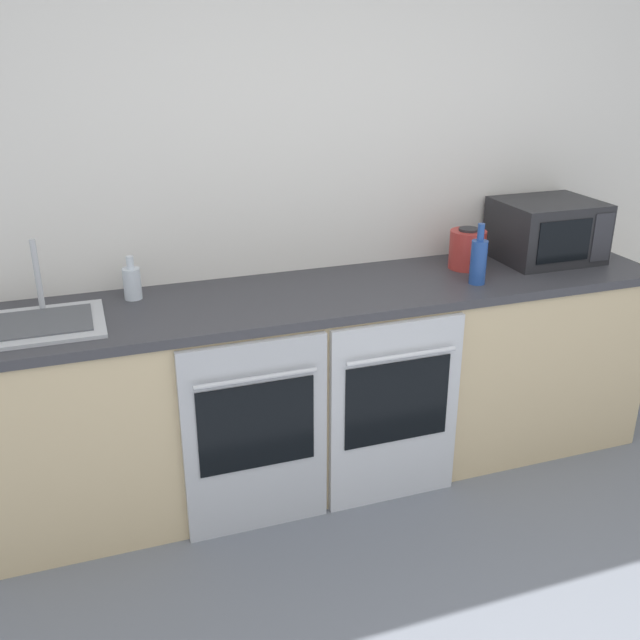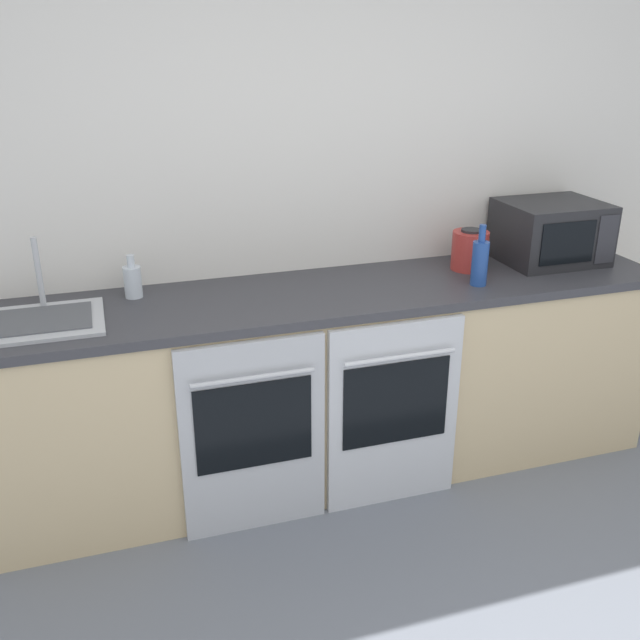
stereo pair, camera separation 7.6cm
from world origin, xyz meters
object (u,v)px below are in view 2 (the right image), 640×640
oven_left (254,437)px  microwave (551,232)px  bottle_clear (133,281)px  oven_right (394,414)px  bottle_blue (480,262)px  kettle (470,250)px  sink (42,319)px

oven_left → microwave: (1.60, 0.41, 0.62)m
microwave → bottle_clear: microwave is taller
oven_right → bottle_blue: 0.77m
bottle_clear → bottle_blue: bearing=-11.6°
bottle_clear → bottle_blue: 1.51m
microwave → bottle_blue: bearing=-156.6°
kettle → sink: 1.92m
bottle_blue → kettle: 0.23m
bottle_clear → sink: bearing=-151.8°
bottle_blue → sink: 1.85m
bottle_blue → kettle: bottle_blue is taller
kettle → oven_left: bearing=-160.6°
bottle_blue → sink: bearing=176.5°
oven_right → sink: bearing=167.6°
bottle_blue → kettle: (0.07, 0.22, -0.01)m
bottle_blue → oven_right: bearing=-157.8°
oven_left → bottle_blue: bearing=10.0°
oven_right → microwave: (0.98, 0.41, 0.62)m
microwave → bottle_blue: 0.56m
oven_left → kettle: kettle is taller
microwave → bottle_blue: (-0.51, -0.22, -0.04)m
oven_left → kettle: (1.16, 0.41, 0.57)m
microwave → bottle_clear: size_ratio=2.55×
bottle_blue → microwave: bearing=23.4°
microwave → sink: sink is taller
oven_right → sink: 1.49m
oven_right → microwave: microwave is taller
oven_left → microwave: microwave is taller
bottle_clear → bottle_blue: bottle_blue is taller
microwave → kettle: bearing=-179.6°
microwave → sink: 2.36m
bottle_clear → sink: sink is taller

